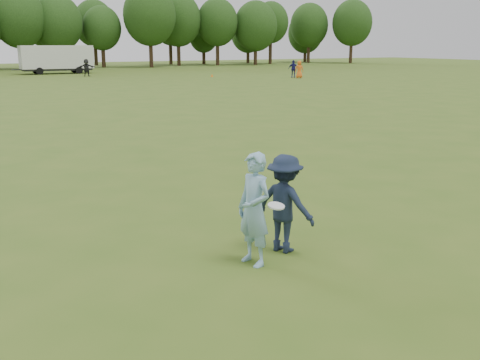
{
  "coord_description": "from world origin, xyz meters",
  "views": [
    {
      "loc": [
        -3.82,
        -6.97,
        3.45
      ],
      "look_at": [
        0.88,
        1.44,
        1.1
      ],
      "focal_mm": 42.0,
      "sensor_mm": 36.0,
      "label": 1
    }
  ],
  "objects": [
    {
      "name": "field_cone",
      "position": [
        22.81,
        46.74,
        0.15
      ],
      "size": [
        0.28,
        0.28,
        0.3
      ],
      "primitive_type": "cone",
      "color": "#DD5F0B",
      "rests_on": "ground"
    },
    {
      "name": "ground",
      "position": [
        0.0,
        0.0,
        0.0
      ],
      "size": [
        200.0,
        200.0,
        0.0
      ],
      "primitive_type": "plane",
      "color": "#3B5919",
      "rests_on": "ground"
    },
    {
      "name": "player_far_d",
      "position": [
        11.57,
        54.17,
        0.91
      ],
      "size": [
        1.74,
        0.72,
        1.83
      ],
      "primitive_type": "imported",
      "rotation": [
        0.0,
        0.0,
        -0.11
      ],
      "color": "#242424",
      "rests_on": "ground"
    },
    {
      "name": "thrower",
      "position": [
        0.5,
        0.31,
        0.91
      ],
      "size": [
        0.55,
        0.73,
        1.82
      ],
      "primitive_type": "imported",
      "rotation": [
        0.0,
        0.0,
        -1.39
      ],
      "color": "#7EA9C3",
      "rests_on": "ground"
    },
    {
      "name": "player_far_c",
      "position": [
        29.56,
        40.48,
        0.87
      ],
      "size": [
        1.01,
        0.87,
        1.75
      ],
      "primitive_type": "imported",
      "rotation": [
        0.0,
        0.0,
        2.7
      ],
      "color": "orange",
      "rests_on": "ground"
    },
    {
      "name": "disc_in_play",
      "position": [
        0.79,
        0.12,
        0.97
      ],
      "size": [
        0.33,
        0.33,
        0.09
      ],
      "color": "white",
      "rests_on": "ground"
    },
    {
      "name": "player_far_b",
      "position": [
        29.68,
        41.75,
        0.88
      ],
      "size": [
        1.06,
        0.99,
        1.75
      ],
      "primitive_type": "imported",
      "rotation": [
        0.0,
        0.0,
        -0.71
      ],
      "color": "navy",
      "rests_on": "ground"
    },
    {
      "name": "defender",
      "position": [
        1.25,
        0.56,
        0.84
      ],
      "size": [
        1.02,
        1.24,
        1.67
      ],
      "primitive_type": "imported",
      "rotation": [
        0.0,
        0.0,
        2.01
      ],
      "color": "#192337",
      "rests_on": "ground"
    },
    {
      "name": "cargo_trailer",
      "position": [
        9.95,
        61.15,
        1.78
      ],
      "size": [
        9.0,
        2.75,
        3.2
      ],
      "color": "silver",
      "rests_on": "ground"
    }
  ]
}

